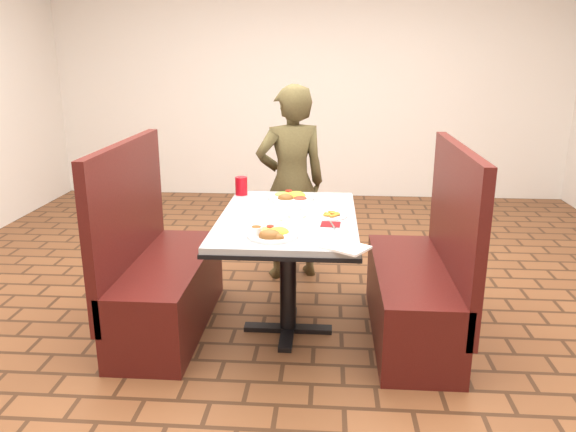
# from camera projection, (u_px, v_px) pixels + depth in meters

# --- Properties ---
(room) EXTENTS (7.00, 7.04, 2.82)m
(room) POSITION_uv_depth(u_px,v_px,m) (288.00, 7.00, 2.98)
(room) COLOR brown
(room) RESTS_ON ground
(dining_table) EXTENTS (0.81, 1.21, 0.75)m
(dining_table) POSITION_uv_depth(u_px,v_px,m) (288.00, 231.00, 3.34)
(dining_table) COLOR #A5A8AA
(dining_table) RESTS_ON ground
(booth_bench_left) EXTENTS (0.47, 1.20, 1.17)m
(booth_bench_left) POSITION_uv_depth(u_px,v_px,m) (160.00, 278.00, 3.48)
(booth_bench_left) COLOR #521612
(booth_bench_left) RESTS_ON ground
(booth_bench_right) EXTENTS (0.47, 1.20, 1.17)m
(booth_bench_right) POSITION_uv_depth(u_px,v_px,m) (420.00, 286.00, 3.37)
(booth_bench_right) COLOR #521612
(booth_bench_right) RESTS_ON ground
(diner_person) EXTENTS (0.62, 0.50, 1.47)m
(diner_person) POSITION_uv_depth(u_px,v_px,m) (291.00, 184.00, 4.20)
(diner_person) COLOR brown
(diner_person) RESTS_ON ground
(near_dinner_plate) EXTENTS (0.27, 0.27, 0.08)m
(near_dinner_plate) POSITION_uv_depth(u_px,v_px,m) (272.00, 232.00, 2.93)
(near_dinner_plate) COLOR white
(near_dinner_plate) RESTS_ON dining_table
(far_dinner_plate) EXTENTS (0.30, 0.30, 0.08)m
(far_dinner_plate) POSITION_uv_depth(u_px,v_px,m) (291.00, 195.00, 3.68)
(far_dinner_plate) COLOR white
(far_dinner_plate) RESTS_ON dining_table
(plantain_plate) EXTENTS (0.17, 0.17, 0.03)m
(plantain_plate) POSITION_uv_depth(u_px,v_px,m) (332.00, 215.00, 3.29)
(plantain_plate) COLOR white
(plantain_plate) RESTS_ON dining_table
(maroon_napkin) EXTENTS (0.12, 0.12, 0.00)m
(maroon_napkin) POSITION_uv_depth(u_px,v_px,m) (331.00, 224.00, 3.15)
(maroon_napkin) COLOR maroon
(maroon_napkin) RESTS_ON dining_table
(spoon_utensil) EXTENTS (0.03, 0.13, 0.00)m
(spoon_utensil) POSITION_uv_depth(u_px,v_px,m) (333.00, 225.00, 3.12)
(spoon_utensil) COLOR silver
(spoon_utensil) RESTS_ON dining_table
(red_tumbler) EXTENTS (0.08, 0.08, 0.12)m
(red_tumbler) POSITION_uv_depth(u_px,v_px,m) (241.00, 186.00, 3.79)
(red_tumbler) COLOR red
(red_tumbler) RESTS_ON dining_table
(paper_napkin) EXTENTS (0.26, 0.25, 0.01)m
(paper_napkin) POSITION_uv_depth(u_px,v_px,m) (345.00, 247.00, 2.76)
(paper_napkin) COLOR white
(paper_napkin) RESTS_ON dining_table
(knife_utensil) EXTENTS (0.07, 0.14, 0.00)m
(knife_utensil) POSITION_uv_depth(u_px,v_px,m) (274.00, 234.00, 2.96)
(knife_utensil) COLOR silver
(knife_utensil) RESTS_ON dining_table
(fork_utensil) EXTENTS (0.02, 0.17, 0.00)m
(fork_utensil) POSITION_uv_depth(u_px,v_px,m) (261.00, 236.00, 2.91)
(fork_utensil) COLOR silver
(fork_utensil) RESTS_ON dining_table
(lettuce_shreds) EXTENTS (0.28, 0.32, 0.00)m
(lettuce_shreds) POSITION_uv_depth(u_px,v_px,m) (295.00, 213.00, 3.36)
(lettuce_shreds) COLOR #87B146
(lettuce_shreds) RESTS_ON dining_table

